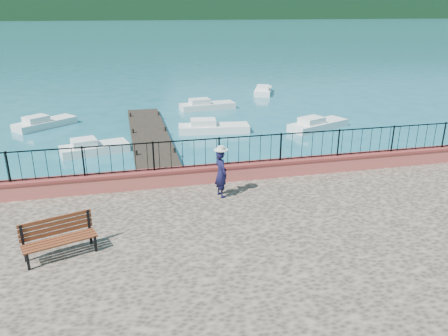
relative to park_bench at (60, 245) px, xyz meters
name	(u,v)px	position (x,y,z in m)	size (l,w,h in m)	color
ground	(259,268)	(5.08, 0.14, -1.49)	(2000.00, 2000.00, 0.00)	#19596B
parapet	(228,172)	(5.08, 3.84, 0.00)	(28.00, 0.46, 0.58)	#A6533C
railing	(228,151)	(5.08, 3.84, 0.77)	(27.00, 0.05, 0.95)	black
dock	(152,145)	(3.08, 12.14, -1.34)	(2.00, 16.00, 0.30)	#2D231C
far_forest	(118,5)	(5.08, 300.14, 7.51)	(900.00, 60.00, 18.00)	black
companion_hill	(289,14)	(225.08, 560.14, -1.49)	(448.00, 384.00, 180.00)	#142D23
park_bench	(60,245)	(0.00, 0.00, 0.00)	(1.78, 1.06, 0.94)	black
person	(221,173)	(4.55, 2.58, 0.48)	(0.56, 0.37, 1.53)	black
hat	(221,148)	(4.55, 2.58, 1.30)	(0.44, 0.44, 0.12)	silver
boat_0	(94,145)	(0.22, 11.92, -1.09)	(3.26, 1.30, 0.80)	silver
boat_1	(214,125)	(6.85, 14.37, -1.09)	(4.08, 1.30, 0.80)	white
boat_2	(318,122)	(13.10, 13.65, -1.09)	(3.96, 1.30, 0.80)	silver
boat_3	(45,121)	(-2.90, 17.86, -1.09)	(3.67, 1.30, 0.80)	silver
boat_4	(208,103)	(7.71, 20.54, -1.09)	(3.90, 1.30, 0.80)	silver
boat_5	(263,89)	(13.49, 25.35, -1.09)	(3.32, 1.30, 0.80)	white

